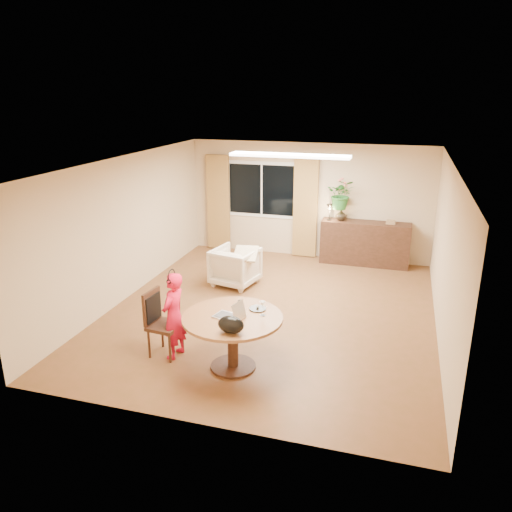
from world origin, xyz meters
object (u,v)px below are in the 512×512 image
at_px(armchair, 235,266).
at_px(sideboard, 365,243).
at_px(dining_table, 233,327).
at_px(child, 174,316).
at_px(dining_chair, 165,324).

bearing_deg(armchair, sideboard, -128.04).
bearing_deg(armchair, dining_table, 119.98).
bearing_deg(child, armchair, -173.36).
bearing_deg(child, dining_chair, -82.17).
xyz_separation_m(dining_chair, sideboard, (2.43, 4.90, -0.01)).
xyz_separation_m(child, sideboard, (2.28, 4.89, -0.16)).
bearing_deg(dining_table, dining_chair, 176.77).
distance_m(child, armchair, 2.93).
distance_m(dining_chair, armchair, 2.93).
distance_m(dining_chair, child, 0.21).
bearing_deg(dining_chair, sideboard, 69.75).
relative_size(dining_chair, armchair, 1.18).
relative_size(armchair, sideboard, 0.43).
bearing_deg(child, sideboard, 160.36).
height_order(dining_chair, armchair, dining_chair).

